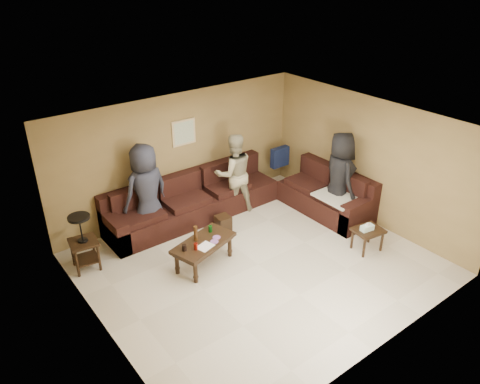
{
  "coord_description": "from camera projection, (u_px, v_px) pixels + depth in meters",
  "views": [
    {
      "loc": [
        -4.31,
        -5.11,
        4.89
      ],
      "look_at": [
        0.25,
        0.85,
        1.0
      ],
      "focal_mm": 35.0,
      "sensor_mm": 36.0,
      "label": 1
    }
  ],
  "objects": [
    {
      "name": "end_table_left",
      "position": [
        83.0,
        241.0,
        7.85
      ],
      "size": [
        0.51,
        0.51,
        1.03
      ],
      "rotation": [
        0.0,
        0.0,
        -0.14
      ],
      "color": "black",
      "rests_on": "ground"
    },
    {
      "name": "side_table_right",
      "position": [
        368.0,
        232.0,
        8.42
      ],
      "size": [
        0.58,
        0.5,
        0.57
      ],
      "rotation": [
        0.0,
        0.0,
        -0.16
      ],
      "color": "black",
      "rests_on": "ground"
    },
    {
      "name": "person_right",
      "position": [
        339.0,
        177.0,
        9.23
      ],
      "size": [
        0.86,
        1.04,
        1.83
      ],
      "primitive_type": "imported",
      "rotation": [
        0.0,
        0.0,
        1.21
      ],
      "color": "black",
      "rests_on": "ground"
    },
    {
      "name": "waste_bin",
      "position": [
        223.0,
        224.0,
        9.1
      ],
      "size": [
        0.28,
        0.28,
        0.32
      ],
      "primitive_type": "cube",
      "rotation": [
        0.0,
        0.0,
        -0.07
      ],
      "color": "black",
      "rests_on": "ground"
    },
    {
      "name": "coffee_table",
      "position": [
        203.0,
        245.0,
        8.0
      ],
      "size": [
        1.25,
        0.86,
        0.75
      ],
      "rotation": [
        0.0,
        0.0,
        0.29
      ],
      "color": "black",
      "rests_on": "ground"
    },
    {
      "name": "room",
      "position": [
        260.0,
        179.0,
        7.42
      ],
      "size": [
        5.6,
        5.5,
        2.5
      ],
      "color": "beige",
      "rests_on": "ground"
    },
    {
      "name": "wall_art",
      "position": [
        184.0,
        132.0,
        9.2
      ],
      "size": [
        0.52,
        0.04,
        0.52
      ],
      "color": "#CCB480",
      "rests_on": "ground"
    },
    {
      "name": "person_middle",
      "position": [
        234.0,
        173.0,
        9.52
      ],
      "size": [
        0.97,
        0.85,
        1.69
      ],
      "primitive_type": "imported",
      "rotation": [
        0.0,
        0.0,
        2.84
      ],
      "color": "tan",
      "rests_on": "ground"
    },
    {
      "name": "sectional_sofa",
      "position": [
        242.0,
        202.0,
        9.54
      ],
      "size": [
        4.65,
        2.9,
        0.97
      ],
      "color": "black",
      "rests_on": "ground"
    },
    {
      "name": "person_left",
      "position": [
        146.0,
        191.0,
        8.65
      ],
      "size": [
        0.97,
        0.69,
        1.85
      ],
      "primitive_type": "imported",
      "rotation": [
        0.0,
        0.0,
        3.26
      ],
      "color": "#282A37",
      "rests_on": "ground"
    }
  ]
}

